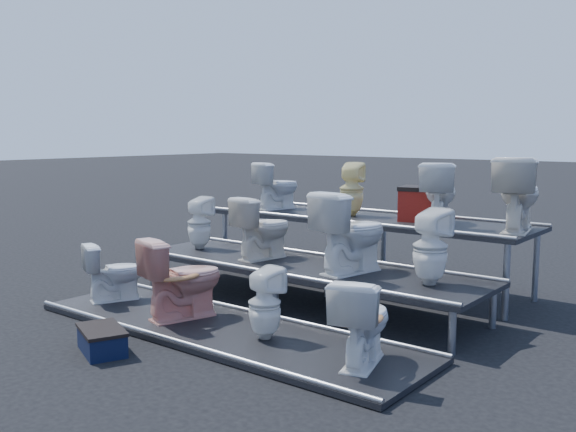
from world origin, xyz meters
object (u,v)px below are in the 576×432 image
Objects in this scene: toilet_3 at (362,320)px; toilet_1 at (183,278)px; toilet_5 at (263,228)px; step_stool at (102,342)px; toilet_9 at (352,189)px; toilet_0 at (114,272)px; toilet_2 at (265,303)px; toilet_6 at (351,232)px; red_crate at (423,206)px; toilet_4 at (199,223)px; toilet_11 at (518,194)px; toilet_10 at (439,193)px; toilet_8 at (277,186)px; toilet_7 at (430,247)px.

toilet_1 is at bearing -16.19° from toilet_3.
toilet_3 is 2.55m from toilet_5.
toilet_9 is at bearing 108.92° from step_stool.
toilet_2 is (2.19, 0.00, 0.01)m from toilet_0.
toilet_6 is at bearing 104.90° from toilet_9.
red_crate is (0.18, 2.72, 0.65)m from toilet_2.
toilet_4 is 3.79m from toilet_11.
toilet_10 is (1.19, 0.00, 0.02)m from toilet_9.
toilet_10 reaches higher than toilet_1.
step_stool is at bearing 49.20° from toilet_10.
toilet_11 reaches higher than toilet_4.
toilet_10 is (0.44, 2.60, 0.83)m from toilet_2.
toilet_4 is at bearing 95.87° from toilet_8.
toilet_9 is at bearing -69.92° from toilet_2.
toilet_2 is at bearing -156.71° from toilet_0.
toilet_10 reaches higher than toilet_4.
step_stool is (1.20, -1.03, -0.29)m from toilet_0.
toilet_0 is 0.80× the size of toilet_11.
toilet_7 is 3.24m from toilet_8.
toilet_10 is 0.34m from red_crate.
toilet_8 is at bearing -57.14° from toilet_3.
toilet_9 is at bearing 174.59° from red_crate.
toilet_0 is 2.73m from toilet_8.
toilet_10 is at bearing -103.50° from toilet_1.
toilet_6 is at bearing -114.90° from toilet_1.
toilet_10 is at bearing -94.88° from toilet_6.
toilet_9 reaches higher than toilet_7.
toilet_3 is at bearing -85.66° from red_crate.
red_crate is at bearing -89.90° from toilet_2.
toilet_3 is (1.02, 0.00, 0.03)m from toilet_2.
toilet_9 is 1.34× the size of red_crate.
toilet_6 is 2.69m from step_stool.
toilet_11 is (0.32, 2.60, 0.84)m from toilet_3.
toilet_8 is (-1.97, 2.60, 0.80)m from toilet_2.
toilet_8 is at bearing 170.42° from red_crate.
toilet_3 is 4.04m from toilet_8.
step_stool is (0.09, -1.03, -0.37)m from toilet_1.
toilet_7 is (3.16, 0.00, 0.04)m from toilet_4.
step_stool is (-2.34, -3.63, -1.17)m from toilet_11.
toilet_5 is at bearing 17.33° from toilet_11.
toilet_6 is at bearing 7.88° from toilet_7.
toilet_9 reaches higher than toilet_5.
red_crate reaches higher than toilet_2.
toilet_8 is at bearing -54.21° from toilet_1.
toilet_9 reaches higher than toilet_1.
toilet_11 reaches higher than toilet_3.
toilet_7 reaches higher than step_stool.
toilet_10 reaches higher than toilet_9.
toilet_9 is at bearing -80.38° from toilet_1.
toilet_2 is at bearing 52.24° from toilet_11.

